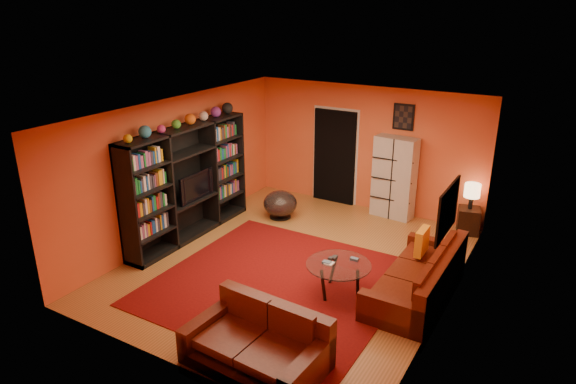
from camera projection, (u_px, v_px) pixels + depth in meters
The scene contains 20 objects.
floor at pixel (295, 263), 8.72m from camera, with size 6.00×6.00×0.00m, color #8F5E2C.
ceiling at pixel (296, 112), 7.82m from camera, with size 6.00×6.00×0.00m, color white.
wall_back at pixel (366, 148), 10.70m from camera, with size 6.00×6.00×0.00m, color #E05B31.
wall_front at pixel (166, 271), 5.84m from camera, with size 6.00×6.00×0.00m, color #E05B31.
wall_left at pixel (178, 168), 9.45m from camera, with size 6.00×6.00×0.00m, color #E05B31.
wall_right at pixel (452, 224), 7.09m from camera, with size 6.00×6.00×0.00m, color #E05B31.
rug at pixel (279, 283), 8.11m from camera, with size 3.60×3.60×0.01m, color #54090A.
doorway at pixel (335, 157), 11.09m from camera, with size 0.95×0.10×2.04m, color black.
wall_art_right at pixel (448, 210), 6.75m from camera, with size 0.03×1.00×0.70m, color black.
wall_art_back at pixel (404, 117), 10.06m from camera, with size 0.42×0.03×0.52m, color black.
entertainment_unit at pixel (188, 183), 9.43m from camera, with size 0.45×3.00×2.10m, color black.
tv at pixel (193, 186), 9.50m from camera, with size 0.12×0.90×0.52m, color black.
sofa at pixel (422, 278), 7.69m from camera, with size 0.97×2.32×0.85m.
loveseat at pixel (260, 342), 6.26m from camera, with size 1.72×1.09×0.85m.
throw_pillow at pixel (422, 241), 8.08m from camera, with size 0.12×0.42×0.42m, color #FFA11C.
coffee_table at pixel (338, 267), 7.68m from camera, with size 0.98×0.98×0.49m.
storage_cabinet at pixel (394, 178), 10.36m from camera, with size 0.84×0.37×1.68m, color #BAB5AC.
bowl_chair at pixel (280, 204), 10.47m from camera, with size 0.69×0.69×0.56m.
side_table at pixel (468, 221), 9.79m from camera, with size 0.40×0.40×0.50m, color black.
table_lamp at pixel (472, 191), 9.59m from camera, with size 0.29×0.29×0.49m.
Camera 1 is at (3.82, -6.75, 4.19)m, focal length 32.00 mm.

